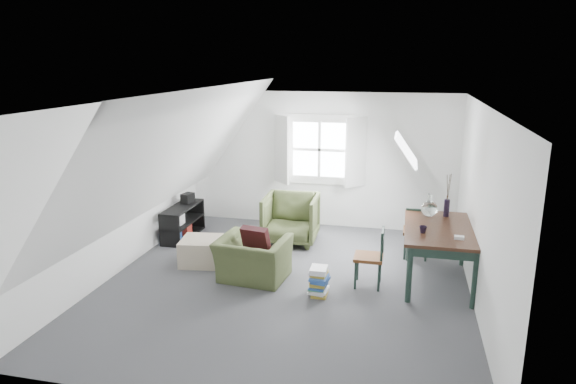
% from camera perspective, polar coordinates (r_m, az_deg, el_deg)
% --- Properties ---
extents(floor, '(5.50, 5.50, 0.00)m').
position_cam_1_polar(floor, '(7.34, -0.25, -10.09)').
color(floor, '#45464A').
rests_on(floor, ground).
extents(ceiling, '(5.50, 5.50, 0.00)m').
position_cam_1_polar(ceiling, '(6.70, -0.28, 9.76)').
color(ceiling, white).
rests_on(ceiling, wall_back).
extents(wall_back, '(5.00, 0.00, 5.00)m').
position_cam_1_polar(wall_back, '(9.55, 3.54, 3.56)').
color(wall_back, white).
rests_on(wall_back, ground).
extents(wall_front, '(5.00, 0.00, 5.00)m').
position_cam_1_polar(wall_front, '(4.43, -8.59, -9.64)').
color(wall_front, white).
rests_on(wall_front, ground).
extents(wall_left, '(0.00, 5.50, 5.50)m').
position_cam_1_polar(wall_left, '(7.86, -18.30, 0.48)').
color(wall_left, white).
rests_on(wall_left, ground).
extents(wall_right, '(0.00, 5.50, 5.50)m').
position_cam_1_polar(wall_right, '(6.81, 20.68, -1.81)').
color(wall_right, white).
rests_on(wall_right, ground).
extents(slope_left, '(3.19, 5.50, 4.48)m').
position_cam_1_polar(slope_left, '(7.31, -12.22, 4.09)').
color(slope_left, white).
rests_on(slope_left, wall_left).
extents(slope_right, '(3.19, 5.50, 4.48)m').
position_cam_1_polar(slope_right, '(6.62, 12.92, 3.00)').
color(slope_right, white).
rests_on(slope_right, wall_right).
extents(dormer_window, '(1.71, 0.35, 1.30)m').
position_cam_1_polar(dormer_window, '(9.44, 3.48, 4.67)').
color(dormer_window, white).
rests_on(dormer_window, wall_back).
extents(skylight, '(0.35, 0.75, 0.47)m').
position_cam_1_polar(skylight, '(7.91, 12.99, 4.59)').
color(skylight, white).
rests_on(skylight, slope_right).
extents(armchair_near, '(1.03, 0.92, 0.62)m').
position_cam_1_polar(armchair_near, '(7.48, -3.86, -9.62)').
color(armchair_near, '#3E4924').
rests_on(armchair_near, floor).
extents(armchair_far, '(0.92, 0.95, 0.83)m').
position_cam_1_polar(armchair_far, '(8.92, 0.31, -5.53)').
color(armchair_far, '#3E4924').
rests_on(armchair_far, floor).
extents(throw_pillow, '(0.44, 0.30, 0.42)m').
position_cam_1_polar(throw_pillow, '(7.41, -3.60, -5.33)').
color(throw_pillow, black).
rests_on(throw_pillow, armchair_near).
extents(ottoman, '(0.67, 0.67, 0.40)m').
position_cam_1_polar(ottoman, '(8.06, -9.60, -6.48)').
color(ottoman, tan).
rests_on(ottoman, floor).
extents(dining_table, '(0.98, 1.63, 0.81)m').
position_cam_1_polar(dining_table, '(7.43, 16.57, -4.56)').
color(dining_table, '#321A10').
rests_on(dining_table, floor).
extents(demijohn, '(0.24, 0.24, 0.34)m').
position_cam_1_polar(demijohn, '(7.77, 15.43, -1.72)').
color(demijohn, silver).
rests_on(demijohn, dining_table).
extents(vase_twigs, '(0.08, 0.09, 0.64)m').
position_cam_1_polar(vase_twigs, '(7.89, 17.22, -1.60)').
color(vase_twigs, black).
rests_on(vase_twigs, dining_table).
extents(cup, '(0.12, 0.12, 0.09)m').
position_cam_1_polar(cup, '(7.09, 14.75, -4.41)').
color(cup, black).
rests_on(cup, dining_table).
extents(paper_box, '(0.13, 0.09, 0.04)m').
position_cam_1_polar(paper_box, '(6.98, 18.49, -4.83)').
color(paper_box, white).
rests_on(paper_box, dining_table).
extents(dining_chair_far, '(0.40, 0.40, 0.85)m').
position_cam_1_polar(dining_chair_far, '(8.33, 14.07, -4.22)').
color(dining_chair_far, brown).
rests_on(dining_chair_far, floor).
extents(dining_chair_near, '(0.39, 0.39, 0.83)m').
position_cam_1_polar(dining_chair_near, '(7.19, 9.21, -7.07)').
color(dining_chair_near, brown).
rests_on(dining_chair_near, floor).
extents(media_shelf, '(0.37, 1.10, 0.57)m').
position_cam_1_polar(media_shelf, '(9.23, -11.69, -3.47)').
color(media_shelf, black).
rests_on(media_shelf, floor).
extents(electronics_box, '(0.21, 0.26, 0.18)m').
position_cam_1_polar(electronics_box, '(9.37, -11.09, -0.69)').
color(electronics_box, black).
rests_on(electronics_box, media_shelf).
extents(magazine_stack, '(0.29, 0.34, 0.38)m').
position_cam_1_polar(magazine_stack, '(6.93, 3.46, -9.90)').
color(magazine_stack, '#B29933').
rests_on(magazine_stack, floor).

